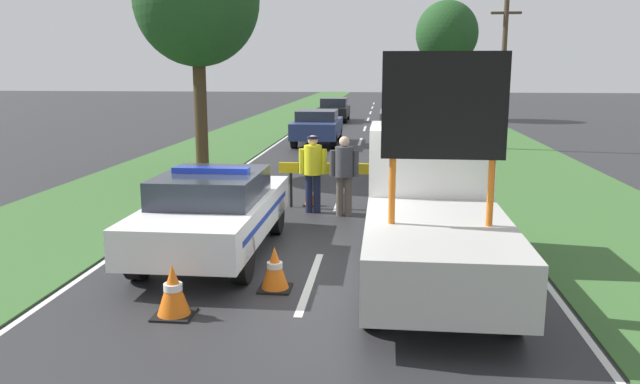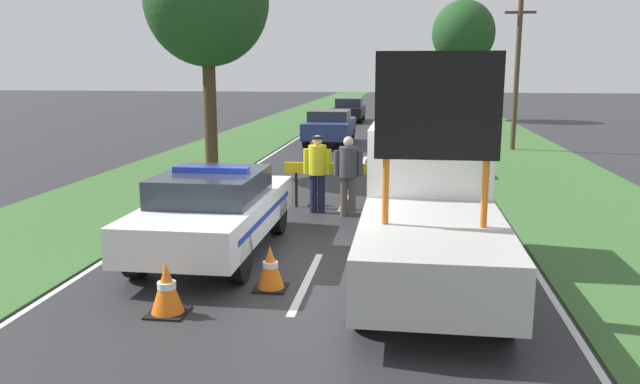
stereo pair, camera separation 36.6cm
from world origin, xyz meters
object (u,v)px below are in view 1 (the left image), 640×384
object	(u,v)px
pedestrian_civilian	(344,170)
queued_car_hatch_blue	(317,126)
queued_car_van_white	(412,148)
roadside_tree_near_right	(197,1)
road_barrier	(338,171)
police_officer	(313,167)
roadside_tree_near_left	(447,34)
traffic_cone_near_police	(311,196)
work_truck	(432,207)
traffic_cone_centre_front	(447,202)
traffic_cone_near_truck	(173,291)
utility_pole	(503,72)
queued_car_sedan_black	(334,109)
traffic_cone_behind_barrier	(275,268)
police_car	(214,210)
queued_car_suv_grey	(397,116)

from	to	relation	value
pedestrian_civilian	queued_car_hatch_blue	bearing A→B (deg)	78.17
queued_car_van_white	roadside_tree_near_right	bearing A→B (deg)	12.75
pedestrian_civilian	queued_car_hatch_blue	world-z (taller)	pedestrian_civilian
road_barrier	roadside_tree_near_right	xyz separation A→B (m)	(-4.53, 4.12, 4.36)
police_officer	roadside_tree_near_left	distance (m)	28.44
traffic_cone_near_police	queued_car_van_white	distance (m)	6.00
work_truck	traffic_cone_centre_front	distance (m)	4.21
traffic_cone_near_truck	utility_pole	bearing A→B (deg)	68.05
utility_pole	queued_car_sedan_black	bearing A→B (deg)	121.07
police_officer	queued_car_hatch_blue	size ratio (longest dim) A/B	0.40
traffic_cone_centre_front	queued_car_sedan_black	distance (m)	25.97
road_barrier	queued_car_hatch_blue	xyz separation A→B (m)	(-1.86, 12.61, -0.08)
police_officer	traffic_cone_centre_front	world-z (taller)	police_officer
roadside_tree_near_left	traffic_cone_behind_barrier	bearing A→B (deg)	-99.40
queued_car_van_white	work_truck	bearing A→B (deg)	89.43
police_officer	traffic_cone_centre_front	distance (m)	3.14
police_officer	road_barrier	bearing A→B (deg)	-118.53
police_car	queued_car_van_white	distance (m)	10.31
police_car	roadside_tree_near_left	bearing A→B (deg)	73.64
queued_car_sedan_black	roadside_tree_near_right	bearing A→B (deg)	83.42
traffic_cone_centre_front	utility_pole	size ratio (longest dim) A/B	0.11
traffic_cone_behind_barrier	roadside_tree_near_left	xyz separation A→B (m)	(5.42, 32.75, 5.12)
work_truck	roadside_tree_near_right	xyz separation A→B (m)	(-6.38, 8.85, 4.13)
queued_car_van_white	utility_pole	size ratio (longest dim) A/B	0.67
traffic_cone_centre_front	utility_pole	xyz separation A→B (m)	(3.29, 12.39, 2.81)
queued_car_sedan_black	work_truck	bearing A→B (deg)	97.66
police_car	roadside_tree_near_right	distance (m)	9.59
roadside_tree_near_right	traffic_cone_near_truck	bearing A→B (deg)	-75.54
police_car	queued_car_hatch_blue	size ratio (longest dim) A/B	1.10
traffic_cone_centre_front	police_car	bearing A→B (deg)	-143.03
pedestrian_civilian	roadside_tree_near_right	distance (m)	8.00
police_officer	traffic_cone_near_police	bearing A→B (deg)	-61.64
pedestrian_civilian	roadside_tree_near_right	xyz separation A→B (m)	(-4.72, 4.91, 4.19)
work_truck	utility_pole	size ratio (longest dim) A/B	0.89
police_officer	queued_car_suv_grey	distance (m)	20.05
work_truck	queued_car_van_white	xyz separation A→B (m)	(0.10, 10.31, -0.34)
traffic_cone_near_truck	roadside_tree_near_left	bearing A→B (deg)	78.98
queued_car_sedan_black	police_car	bearing A→B (deg)	90.44
police_car	traffic_cone_near_truck	world-z (taller)	police_car
police_officer	roadside_tree_near_left	xyz separation A→B (m)	(5.44, 27.57, 4.38)
road_barrier	queued_car_hatch_blue	bearing A→B (deg)	99.39
queued_car_van_white	roadside_tree_near_left	size ratio (longest dim) A/B	0.54
queued_car_van_white	police_officer	bearing A→B (deg)	67.77
queued_car_van_white	police_car	bearing A→B (deg)	67.96
pedestrian_civilian	work_truck	bearing A→B (deg)	-87.72
work_truck	police_officer	size ratio (longest dim) A/B	2.98
queued_car_suv_grey	queued_car_hatch_blue	bearing A→B (deg)	62.10
work_truck	traffic_cone_near_truck	bearing A→B (deg)	31.10
traffic_cone_centre_front	traffic_cone_near_truck	distance (m)	7.50
police_officer	queued_car_suv_grey	bearing A→B (deg)	-79.09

